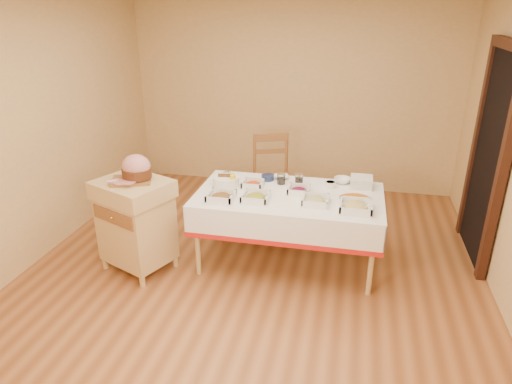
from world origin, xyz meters
The scene contains 23 objects.
room_shell centered at (0.00, 0.00, 1.30)m, with size 5.00×5.00×5.00m.
doorway centered at (2.20, 0.90, 1.11)m, with size 0.09×1.10×2.20m.
dining_table centered at (0.30, 0.30, 0.60)m, with size 1.82×1.02×0.76m.
butcher_cart centered at (-1.14, -0.14, 0.53)m, with size 0.83×0.77×0.94m.
dining_chair centered at (-0.06, 1.34, 0.53)m, with size 0.58×0.57×1.03m.
ham_on_board centered at (-1.10, -0.11, 1.05)m, with size 0.39×0.37×0.26m.
serving_dish_a centered at (-0.31, 0.01, 0.79)m, with size 0.25×0.25×0.11m.
serving_dish_b centered at (0.01, 0.08, 0.79)m, with size 0.25×0.25×0.10m.
serving_dish_c centered at (0.57, 0.12, 0.79)m, with size 0.24×0.24×0.10m.
serving_dish_d centered at (0.94, 0.06, 0.80)m, with size 0.29×0.29×0.11m.
serving_dish_e centered at (-0.09, 0.40, 0.79)m, with size 0.22×0.21×0.10m.
serving_dish_f centered at (0.39, 0.34, 0.79)m, with size 0.22×0.21×0.10m.
small_bowl_left centered at (-0.42, 0.62, 0.79)m, with size 0.11×0.11×0.05m.
small_bowl_mid centered at (0.02, 0.63, 0.79)m, with size 0.13×0.13×0.06m.
small_bowl_right centered at (0.68, 0.57, 0.79)m, with size 0.11×0.11×0.06m.
bowl_white_imported centered at (0.16, 0.71, 0.78)m, with size 0.15×0.15×0.04m, color white.
bowl_small_imported centered at (0.80, 0.72, 0.79)m, with size 0.17×0.17×0.05m, color white.
preserve_jar_left centered at (0.18, 0.55, 0.81)m, with size 0.09×0.09×0.11m.
preserve_jar_right centered at (0.36, 0.58, 0.81)m, with size 0.09×0.09×0.11m.
mustard_bottle centered at (-0.28, 0.34, 0.84)m, with size 0.06×0.06×0.17m.
bread_basket centered at (-0.36, 0.38, 0.81)m, with size 0.27×0.27×0.12m.
plate_stack centered at (0.99, 0.64, 0.81)m, with size 0.22×0.22×0.11m.
brass_platter centered at (0.94, 0.28, 0.78)m, with size 0.30×0.22×0.04m.
Camera 1 is at (0.87, -3.79, 2.49)m, focal length 32.00 mm.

